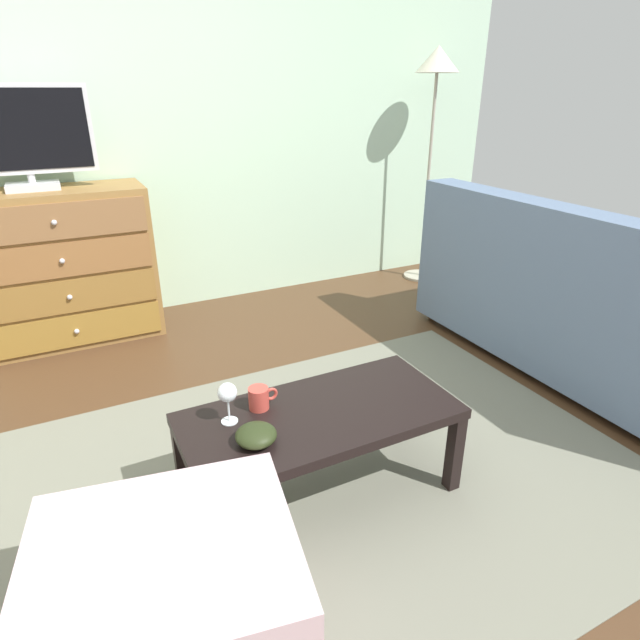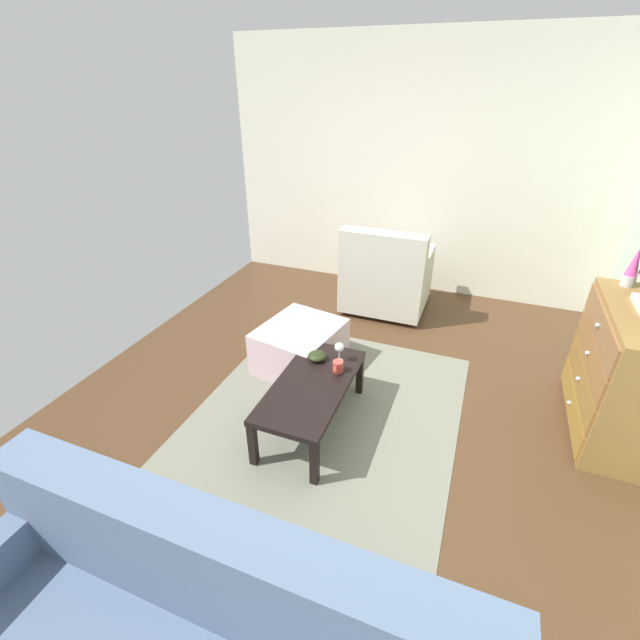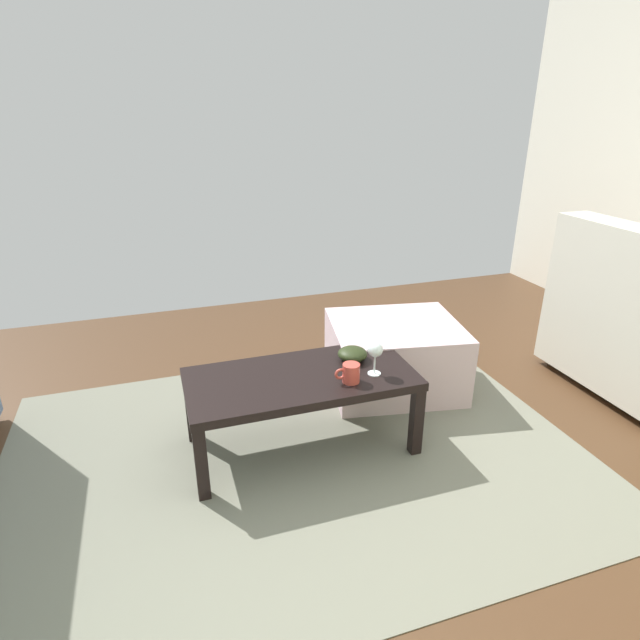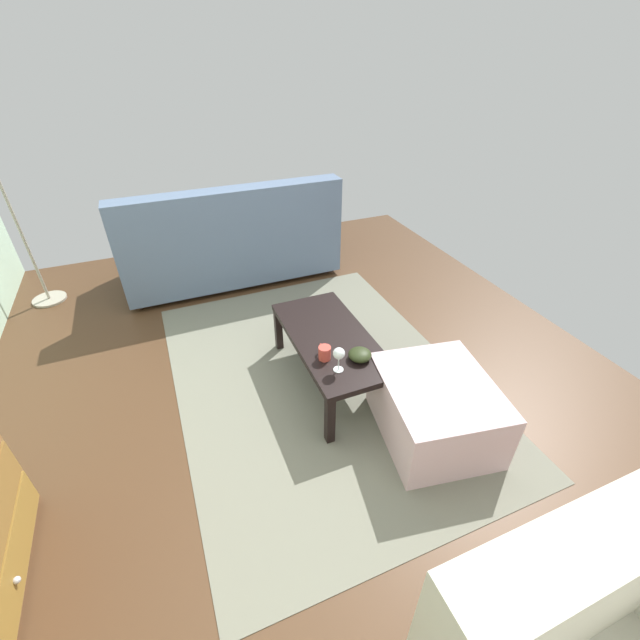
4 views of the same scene
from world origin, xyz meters
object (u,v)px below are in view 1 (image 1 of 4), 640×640
bowl_decorative (256,435)px  couch_large (581,309)px  dresser (64,268)px  coffee_table (320,422)px  wine_glass (227,394)px  standing_lamp (436,83)px  mug (259,398)px  tv (22,135)px  ottoman (169,600)px

bowl_decorative → couch_large: bearing=9.4°
dresser → coffee_table: 2.12m
coffee_table → wine_glass: wine_glass is taller
coffee_table → couch_large: bearing=8.7°
wine_glass → bowl_decorative: bearing=-75.2°
coffee_table → dresser: bearing=110.8°
wine_glass → standing_lamp: size_ratio=0.09×
mug → standing_lamp: bearing=40.3°
coffee_table → standing_lamp: (1.94, 1.93, 1.17)m
coffee_table → bowl_decorative: size_ratio=7.29×
wine_glass → tv: bearing=104.8°
coffee_table → ottoman: bearing=-149.9°
tv → bowl_decorative: (0.55, -2.07, -0.83)m
mug → ottoman: (-0.47, -0.50, -0.23)m
coffee_table → mug: (-0.19, 0.12, 0.09)m
standing_lamp → tv: bearing=178.5°
dresser → mug: size_ratio=9.13×
tv → mug: tv is taller
dresser → couch_large: 3.04m
tv → bowl_decorative: tv is taller
coffee_table → ottoman: ottoman is taller
standing_lamp → wine_glass: bearing=-140.8°
coffee_table → bowl_decorative: bowl_decorative is taller
mug → couch_large: couch_large is taller
tv → couch_large: 3.23m
tv → ottoman: size_ratio=1.05×
dresser → couch_large: bearing=-34.3°
coffee_table → bowl_decorative: 0.29m
couch_large → ottoman: bearing=-164.9°
tv → mug: size_ratio=6.45×
coffee_table → wine_glass: (-0.32, 0.09, 0.16)m
coffee_table → tv: bearing=112.3°
mug → wine_glass: bearing=-165.2°
coffee_table → mug: size_ratio=8.97×
tv → bowl_decorative: size_ratio=5.25×
wine_glass → standing_lamp: standing_lamp is taller
dresser → standing_lamp: size_ratio=0.59×
dresser → tv: tv is taller
dresser → mug: bearing=-73.1°
mug → dresser: bearing=106.9°
dresser → wine_glass: dresser is taller
dresser → tv: 0.77m
wine_glass → ottoman: 0.65m
wine_glass → ottoman: wine_glass is taller
coffee_table → ottoman: size_ratio=1.46×
bowl_decorative → ottoman: 0.54m
ottoman → couch_large: bearing=15.1°
dresser → ottoman: (0.10, -2.36, -0.28)m
mug → standing_lamp: standing_lamp is taller
bowl_decorative → couch_large: size_ratio=0.07×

